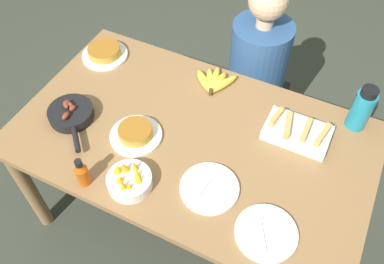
# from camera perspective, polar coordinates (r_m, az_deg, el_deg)

# --- Properties ---
(ground_plane) EXTENTS (14.00, 14.00, 0.00)m
(ground_plane) POSITION_cam_1_polar(r_m,az_deg,el_deg) (2.39, 0.00, -11.30)
(ground_plane) COLOR #383D33
(dining_table) EXTENTS (1.56, 0.93, 0.72)m
(dining_table) POSITION_cam_1_polar(r_m,az_deg,el_deg) (1.86, 0.00, -2.36)
(dining_table) COLOR olive
(dining_table) RESTS_ON ground_plane
(banana_bunch) EXTENTS (0.22, 0.20, 0.04)m
(banana_bunch) POSITION_cam_1_polar(r_m,az_deg,el_deg) (1.99, 2.97, 7.02)
(banana_bunch) COLOR gold
(banana_bunch) RESTS_ON dining_table
(melon_tray) EXTENTS (0.28, 0.17, 0.09)m
(melon_tray) POSITION_cam_1_polar(r_m,az_deg,el_deg) (1.82, 14.56, -0.00)
(melon_tray) COLOR silver
(melon_tray) RESTS_ON dining_table
(skillet) EXTENTS (0.27, 0.27, 0.08)m
(skillet) POSITION_cam_1_polar(r_m,az_deg,el_deg) (1.91, -16.61, 2.43)
(skillet) COLOR black
(skillet) RESTS_ON dining_table
(frittata_plate_center) EXTENTS (0.24, 0.24, 0.06)m
(frittata_plate_center) POSITION_cam_1_polar(r_m,az_deg,el_deg) (2.19, -12.18, 10.83)
(frittata_plate_center) COLOR white
(frittata_plate_center) RESTS_ON dining_table
(frittata_plate_side) EXTENTS (0.23, 0.23, 0.06)m
(frittata_plate_side) POSITION_cam_1_polar(r_m,az_deg,el_deg) (1.78, -7.92, -0.22)
(frittata_plate_side) COLOR white
(frittata_plate_side) RESTS_ON dining_table
(empty_plate_near_front) EXTENTS (0.23, 0.23, 0.02)m
(empty_plate_near_front) POSITION_cam_1_polar(r_m,az_deg,el_deg) (1.56, 10.35, -13.77)
(empty_plate_near_front) COLOR white
(empty_plate_near_front) RESTS_ON dining_table
(empty_plate_far_left) EXTENTS (0.24, 0.24, 0.02)m
(empty_plate_far_left) POSITION_cam_1_polar(r_m,az_deg,el_deg) (1.63, 2.44, -7.87)
(empty_plate_far_left) COLOR white
(empty_plate_far_left) RESTS_ON dining_table
(fruit_bowl_mango) EXTENTS (0.18, 0.18, 0.11)m
(fruit_bowl_mango) POSITION_cam_1_polar(r_m,az_deg,el_deg) (1.63, -8.81, -6.68)
(fruit_bowl_mango) COLOR white
(fruit_bowl_mango) RESTS_ON dining_table
(water_bottle) EXTENTS (0.09, 0.09, 0.22)m
(water_bottle) POSITION_cam_1_polar(r_m,az_deg,el_deg) (1.89, 22.72, 3.04)
(water_bottle) COLOR teal
(water_bottle) RESTS_ON dining_table
(hot_sauce_bottle) EXTENTS (0.05, 0.05, 0.14)m
(hot_sauce_bottle) POSITION_cam_1_polar(r_m,az_deg,el_deg) (1.65, -15.17, -5.58)
(hot_sauce_bottle) COLOR #C64C0F
(hot_sauce_bottle) RESTS_ON dining_table
(person_figure) EXTENTS (0.35, 0.35, 1.10)m
(person_figure) POSITION_cam_1_polar(r_m,az_deg,el_deg) (2.41, 8.79, 6.76)
(person_figure) COLOR black
(person_figure) RESTS_ON ground_plane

